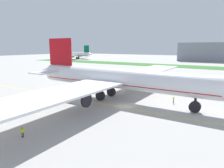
% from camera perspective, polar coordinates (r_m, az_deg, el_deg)
% --- Properties ---
extents(ground_plane, '(600.00, 600.00, 0.00)m').
position_cam_1_polar(ground_plane, '(48.45, 3.57, -6.24)').
color(ground_plane, '#ADAAA5').
rests_on(ground_plane, ground).
extents(apron_taxi_line, '(280.00, 0.36, 0.01)m').
position_cam_1_polar(apron_taxi_line, '(47.38, 2.83, -6.62)').
color(apron_taxi_line, yellow).
rests_on(apron_taxi_line, ground).
extents(grass_median_strip, '(320.00, 24.00, 0.10)m').
position_cam_1_polar(grass_median_strip, '(152.21, 23.73, 4.38)').
color(grass_median_strip, '#38722D').
rests_on(grass_median_strip, ground).
extents(airliner_foreground, '(59.20, 95.57, 16.52)m').
position_cam_1_polar(airliner_foreground, '(53.02, 0.99, 1.46)').
color(airliner_foreground, white).
rests_on(airliner_foreground, ground).
extents(ground_crew_wingwalker_port, '(0.33, 0.55, 1.59)m').
position_cam_1_polar(ground_crew_wingwalker_port, '(52.77, 17.05, -4.20)').
color(ground_crew_wingwalker_port, black).
rests_on(ground_crew_wingwalker_port, ground).
extents(ground_crew_marshaller_front, '(0.50, 0.42, 1.62)m').
position_cam_1_polar(ground_crew_marshaller_front, '(57.65, -16.07, -2.91)').
color(ground_crew_marshaller_front, black).
rests_on(ground_crew_marshaller_front, ground).
extents(ground_crew_wingwalker_starboard, '(0.37, 0.56, 1.66)m').
position_cam_1_polar(ground_crew_wingwalker_starboard, '(34.99, -24.10, -12.15)').
color(ground_crew_wingwalker_starboard, black).
rests_on(ground_crew_wingwalker_starboard, ground).
extents(parked_airliner_far_left, '(40.57, 63.96, 15.59)m').
position_cam_1_polar(parked_airliner_far_left, '(239.99, -10.18, 8.27)').
color(parked_airliner_far_left, white).
rests_on(parked_airliner_far_left, ground).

